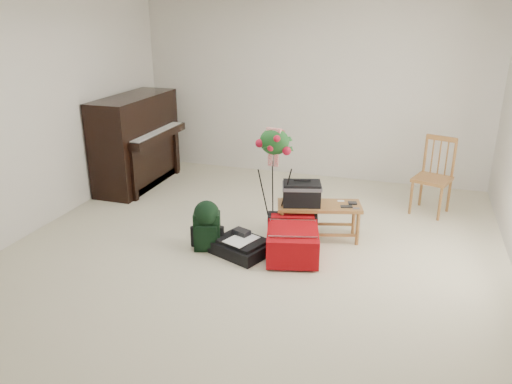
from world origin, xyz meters
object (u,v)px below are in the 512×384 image
(black_duffel, at_px, (241,246))
(green_backpack, at_px, (207,223))
(piano, at_px, (137,143))
(dining_chair, at_px, (432,177))
(red_suitcase, at_px, (294,237))
(bench, at_px, (307,196))
(flower_stand, at_px, (274,185))

(black_duffel, distance_m, green_backpack, 0.42)
(piano, xyz_separation_m, dining_chair, (3.91, 0.18, -0.15))
(piano, distance_m, black_duffel, 2.67)
(green_backpack, bearing_deg, red_suitcase, -5.20)
(piano, height_order, red_suitcase, piano)
(bench, xyz_separation_m, flower_stand, (-0.33, -0.14, 0.13))
(piano, relative_size, bench, 1.58)
(green_backpack, bearing_deg, piano, 118.51)
(dining_chair, bearing_deg, red_suitcase, -111.45)
(bench, bearing_deg, flower_stand, -172.48)
(piano, xyz_separation_m, black_duffel, (2.09, -1.58, -0.52))
(dining_chair, bearing_deg, flower_stand, -122.09)
(flower_stand, bearing_deg, piano, 162.72)
(dining_chair, xyz_separation_m, green_backpack, (-2.19, -1.78, -0.16))
(bench, relative_size, black_duffel, 1.44)
(red_suitcase, bearing_deg, black_duffel, -173.72)
(piano, distance_m, green_backpack, 2.37)
(black_duffel, relative_size, flower_stand, 0.52)
(piano, bearing_deg, bench, -20.77)
(red_suitcase, height_order, black_duffel, red_suitcase)
(piano, relative_size, dining_chair, 1.61)
(piano, bearing_deg, red_suitcase, -28.30)
(piano, height_order, bench, piano)
(piano, height_order, flower_stand, flower_stand)
(red_suitcase, xyz_separation_m, black_duffel, (-0.50, -0.19, -0.09))
(bench, relative_size, green_backpack, 1.78)
(green_backpack, bearing_deg, dining_chair, 20.45)
(bench, xyz_separation_m, dining_chair, (1.28, 1.17, -0.03))
(dining_chair, relative_size, black_duffel, 1.41)
(green_backpack, bearing_deg, flower_stand, 19.85)
(piano, xyz_separation_m, flower_stand, (2.30, -1.14, 0.02))
(piano, bearing_deg, green_backpack, -42.94)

